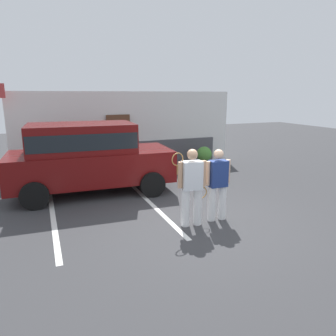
{
  "coord_description": "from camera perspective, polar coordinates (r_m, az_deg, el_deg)",
  "views": [
    {
      "loc": [
        -3.28,
        -5.82,
        2.87
      ],
      "look_at": [
        -0.38,
        1.2,
        1.05
      ],
      "focal_mm": 33.27,
      "sensor_mm": 36.0,
      "label": 1
    }
  ],
  "objects": [
    {
      "name": "house_frontage",
      "position": [
        12.41,
        -7.01,
        6.5
      ],
      "size": [
        8.67,
        0.4,
        2.96
      ],
      "color": "white",
      "rests_on": "ground_plane"
    },
    {
      "name": "ground_plane",
      "position": [
        7.27,
        6.49,
        -9.86
      ],
      "size": [
        40.0,
        40.0,
        0.0
      ],
      "primitive_type": "plane",
      "color": "#38383A"
    },
    {
      "name": "parking_stripe_1",
      "position": [
        8.28,
        -2.83,
        -6.81
      ],
      "size": [
        0.12,
        4.4,
        0.01
      ],
      "primitive_type": "cube",
      "color": "silver",
      "rests_on": "ground_plane"
    },
    {
      "name": "tennis_player_man",
      "position": [
        6.81,
        4.34,
        -3.36
      ],
      "size": [
        0.77,
        0.32,
        1.73
      ],
      "rotation": [
        0.0,
        0.0,
        3.01
      ],
      "color": "white",
      "rests_on": "ground_plane"
    },
    {
      "name": "parked_suv",
      "position": [
        9.31,
        -14.47,
        2.36
      ],
      "size": [
        4.7,
        2.38,
        2.05
      ],
      "rotation": [
        0.0,
        0.0,
        -0.06
      ],
      "color": "#590C0C",
      "rests_on": "ground_plane"
    },
    {
      "name": "tennis_player_woman",
      "position": [
        7.19,
        9.01,
        -2.93
      ],
      "size": [
        0.88,
        0.27,
        1.67
      ],
      "rotation": [
        0.0,
        0.0,
        3.1
      ],
      "color": "white",
      "rests_on": "ground_plane"
    },
    {
      "name": "potted_plant_by_porch",
      "position": [
        12.62,
        6.63,
        2.3
      ],
      "size": [
        0.61,
        0.61,
        0.81
      ],
      "color": "gray",
      "rests_on": "ground_plane"
    },
    {
      "name": "parking_stripe_0",
      "position": [
        7.86,
        -20.28,
        -8.78
      ],
      "size": [
        0.12,
        4.4,
        0.01
      ],
      "primitive_type": "cube",
      "color": "silver",
      "rests_on": "ground_plane"
    }
  ]
}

